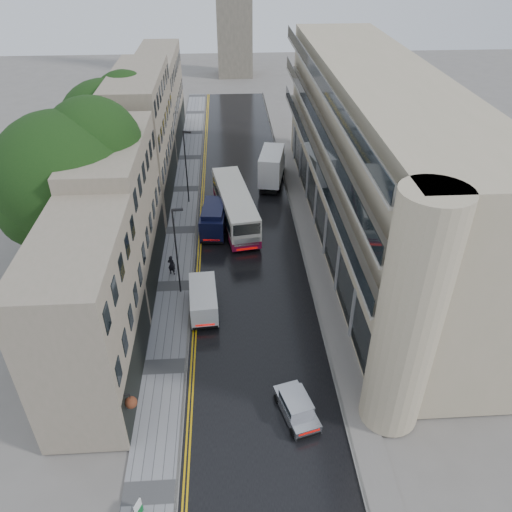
{
  "coord_description": "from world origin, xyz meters",
  "views": [
    {
      "loc": [
        -1.54,
        -11.38,
        23.26
      ],
      "look_at": [
        0.28,
        18.0,
        3.41
      ],
      "focal_mm": 35.0,
      "sensor_mm": 36.0,
      "label": 1
    }
  ],
  "objects_px": {
    "tree_near": "(70,204)",
    "white_lorry": "(261,172)",
    "lamp_post_near": "(177,253)",
    "cream_bus": "(228,225)",
    "navy_van": "(201,228)",
    "lamp_post_far": "(186,168)",
    "tree_far": "(110,144)",
    "silver_hatchback": "(293,428)",
    "estate_sign": "(138,509)",
    "pedestrian": "(172,265)",
    "white_van": "(192,315)"
  },
  "relations": [
    {
      "from": "white_van",
      "to": "pedestrian",
      "type": "bearing_deg",
      "value": 103.06
    },
    {
      "from": "pedestrian",
      "to": "lamp_post_near",
      "type": "relative_size",
      "value": 0.24
    },
    {
      "from": "silver_hatchback",
      "to": "estate_sign",
      "type": "relative_size",
      "value": 3.46
    },
    {
      "from": "tree_far",
      "to": "cream_bus",
      "type": "xyz_separation_m",
      "value": [
        10.56,
        -7.26,
        -4.7
      ]
    },
    {
      "from": "tree_far",
      "to": "estate_sign",
      "type": "bearing_deg",
      "value": -79.26
    },
    {
      "from": "estate_sign",
      "to": "lamp_post_near",
      "type": "bearing_deg",
      "value": 110.87
    },
    {
      "from": "white_van",
      "to": "navy_van",
      "type": "height_order",
      "value": "navy_van"
    },
    {
      "from": "cream_bus",
      "to": "lamp_post_far",
      "type": "xyz_separation_m",
      "value": [
        -3.82,
        7.21,
        2.19
      ]
    },
    {
      "from": "tree_far",
      "to": "navy_van",
      "type": "bearing_deg",
      "value": -41.59
    },
    {
      "from": "lamp_post_near",
      "to": "lamp_post_far",
      "type": "height_order",
      "value": "lamp_post_far"
    },
    {
      "from": "silver_hatchback",
      "to": "tree_far",
      "type": "bearing_deg",
      "value": 101.07
    },
    {
      "from": "white_lorry",
      "to": "white_van",
      "type": "relative_size",
      "value": 1.66
    },
    {
      "from": "silver_hatchback",
      "to": "cream_bus",
      "type": "bearing_deg",
      "value": 83.44
    },
    {
      "from": "tree_far",
      "to": "pedestrian",
      "type": "bearing_deg",
      "value": -63.69
    },
    {
      "from": "tree_far",
      "to": "pedestrian",
      "type": "height_order",
      "value": "tree_far"
    },
    {
      "from": "pedestrian",
      "to": "estate_sign",
      "type": "xyz_separation_m",
      "value": [
        -0.08,
        -19.26,
        -0.34
      ]
    },
    {
      "from": "tree_far",
      "to": "white_lorry",
      "type": "relative_size",
      "value": 1.74
    },
    {
      "from": "silver_hatchback",
      "to": "lamp_post_far",
      "type": "distance_m",
      "value": 28.51
    },
    {
      "from": "lamp_post_near",
      "to": "lamp_post_far",
      "type": "xyz_separation_m",
      "value": [
        -0.09,
        14.47,
        0.12
      ]
    },
    {
      "from": "white_van",
      "to": "tree_far",
      "type": "bearing_deg",
      "value": 109.47
    },
    {
      "from": "tree_near",
      "to": "lamp_post_near",
      "type": "bearing_deg",
      "value": -12.0
    },
    {
      "from": "tree_near",
      "to": "lamp_post_far",
      "type": "height_order",
      "value": "tree_near"
    },
    {
      "from": "navy_van",
      "to": "estate_sign",
      "type": "height_order",
      "value": "navy_van"
    },
    {
      "from": "tree_near",
      "to": "pedestrian",
      "type": "relative_size",
      "value": 8.26
    },
    {
      "from": "estate_sign",
      "to": "lamp_post_far",
      "type": "bearing_deg",
      "value": 112.37
    },
    {
      "from": "white_lorry",
      "to": "white_van",
      "type": "bearing_deg",
      "value": -94.81
    },
    {
      "from": "white_lorry",
      "to": "cream_bus",
      "type": "bearing_deg",
      "value": -98.05
    },
    {
      "from": "tree_near",
      "to": "pedestrian",
      "type": "height_order",
      "value": "tree_near"
    },
    {
      "from": "tree_near",
      "to": "lamp_post_far",
      "type": "relative_size",
      "value": 1.93
    },
    {
      "from": "navy_van",
      "to": "lamp_post_far",
      "type": "xyz_separation_m",
      "value": [
        -1.47,
        7.24,
        2.38
      ]
    },
    {
      "from": "navy_van",
      "to": "pedestrian",
      "type": "xyz_separation_m",
      "value": [
        -2.17,
        -4.95,
        -0.38
      ]
    },
    {
      "from": "cream_bus",
      "to": "navy_van",
      "type": "height_order",
      "value": "cream_bus"
    },
    {
      "from": "lamp_post_near",
      "to": "cream_bus",
      "type": "bearing_deg",
      "value": 56.64
    },
    {
      "from": "lamp_post_near",
      "to": "tree_far",
      "type": "bearing_deg",
      "value": 109.03
    },
    {
      "from": "silver_hatchback",
      "to": "lamp_post_near",
      "type": "relative_size",
      "value": 0.5
    },
    {
      "from": "tree_far",
      "to": "pedestrian",
      "type": "relative_size",
      "value": 7.41
    },
    {
      "from": "pedestrian",
      "to": "lamp_post_near",
      "type": "bearing_deg",
      "value": 127.29
    },
    {
      "from": "tree_near",
      "to": "white_lorry",
      "type": "height_order",
      "value": "tree_near"
    },
    {
      "from": "cream_bus",
      "to": "navy_van",
      "type": "bearing_deg",
      "value": 171.98
    },
    {
      "from": "tree_near",
      "to": "tree_far",
      "type": "height_order",
      "value": "tree_near"
    },
    {
      "from": "tree_far",
      "to": "white_van",
      "type": "xyz_separation_m",
      "value": [
        7.9,
        -18.32,
        -5.23
      ]
    },
    {
      "from": "silver_hatchback",
      "to": "white_van",
      "type": "xyz_separation_m",
      "value": [
        -5.82,
        9.21,
        0.32
      ]
    },
    {
      "from": "white_van",
      "to": "estate_sign",
      "type": "distance_m",
      "value": 13.32
    },
    {
      "from": "white_van",
      "to": "lamp_post_near",
      "type": "relative_size",
      "value": 0.62
    },
    {
      "from": "cream_bus",
      "to": "navy_van",
      "type": "xyz_separation_m",
      "value": [
        -2.34,
        -0.03,
        -0.19
      ]
    },
    {
      "from": "tree_near",
      "to": "tree_far",
      "type": "bearing_deg",
      "value": 88.68
    },
    {
      "from": "navy_van",
      "to": "lamp_post_near",
      "type": "relative_size",
      "value": 0.74
    },
    {
      "from": "white_van",
      "to": "lamp_post_far",
      "type": "height_order",
      "value": "lamp_post_far"
    },
    {
      "from": "tree_far",
      "to": "estate_sign",
      "type": "height_order",
      "value": "tree_far"
    },
    {
      "from": "cream_bus",
      "to": "lamp_post_near",
      "type": "bearing_deg",
      "value": -125.84
    }
  ]
}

